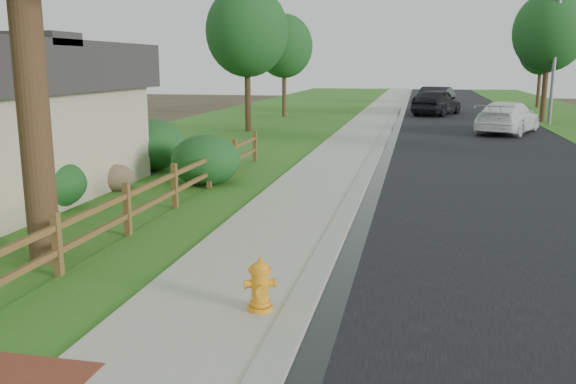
% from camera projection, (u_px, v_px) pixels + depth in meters
% --- Properties ---
extents(road, '(8.00, 90.00, 0.02)m').
position_uv_depth(road, '(461.00, 118.00, 38.86)').
color(road, black).
rests_on(road, ground).
extents(curb, '(0.40, 90.00, 0.12)m').
position_uv_depth(curb, '(395.00, 116.00, 39.70)').
color(curb, gray).
rests_on(curb, ground).
extents(wet_gutter, '(0.50, 90.00, 0.00)m').
position_uv_depth(wet_gutter, '(400.00, 116.00, 39.64)').
color(wet_gutter, black).
rests_on(wet_gutter, road).
extents(sidewalk, '(2.20, 90.00, 0.10)m').
position_uv_depth(sidewalk, '(375.00, 115.00, 39.97)').
color(sidewalk, '#9E9989').
rests_on(sidewalk, ground).
extents(grass_strip, '(1.60, 90.00, 0.06)m').
position_uv_depth(grass_strip, '(346.00, 115.00, 40.36)').
color(grass_strip, '#285819').
rests_on(grass_strip, ground).
extents(lawn_near, '(9.00, 90.00, 0.04)m').
position_uv_depth(lawn_near, '(270.00, 114.00, 41.42)').
color(lawn_near, '#285819').
rests_on(lawn_near, ground).
extents(ranch_fence, '(0.12, 16.92, 1.10)m').
position_uv_depth(ranch_fence, '(153.00, 195.00, 13.02)').
color(ranch_fence, '#55341C').
rests_on(ranch_fence, ground).
extents(fire_hydrant, '(0.49, 0.40, 0.74)m').
position_uv_depth(fire_hydrant, '(260.00, 286.00, 8.16)').
color(fire_hydrant, '#F0A51C').
rests_on(fire_hydrant, sidewalk).
extents(white_suv, '(3.97, 5.76, 1.55)m').
position_uv_depth(white_suv, '(508.00, 117.00, 29.91)').
color(white_suv, white).
rests_on(white_suv, road).
extents(dark_car_mid, '(3.73, 5.54, 1.75)m').
position_uv_depth(dark_car_mid, '(437.00, 102.00, 40.55)').
color(dark_car_mid, black).
rests_on(dark_car_mid, road).
extents(dark_car_far, '(3.14, 5.69, 1.78)m').
position_uv_depth(dark_car_far, '(434.00, 100.00, 42.50)').
color(dark_car_far, black).
rests_on(dark_car_far, road).
extents(streetlight, '(2.20, 1.00, 9.92)m').
position_uv_depth(streetlight, '(555.00, 21.00, 33.05)').
color(streetlight, slate).
rests_on(streetlight, ground).
extents(boulder, '(1.29, 1.10, 0.73)m').
position_uv_depth(boulder, '(115.00, 178.00, 16.32)').
color(boulder, brown).
rests_on(boulder, ground).
extents(shrub_b, '(2.21, 2.21, 1.20)m').
position_uv_depth(shrub_b, '(49.00, 184.00, 14.24)').
color(shrub_b, '#164017').
rests_on(shrub_b, ground).
extents(shrub_c, '(2.30, 2.30, 1.42)m').
position_uv_depth(shrub_c, '(206.00, 160.00, 17.10)').
color(shrub_c, '#164017').
rests_on(shrub_c, ground).
extents(shrub_d, '(2.52, 2.52, 1.66)m').
position_uv_depth(shrub_d, '(148.00, 145.00, 19.41)').
color(shrub_d, '#164017').
rests_on(shrub_d, ground).
extents(tree_near_left, '(4.03, 4.03, 7.15)m').
position_uv_depth(tree_near_left, '(247.00, 31.00, 29.70)').
color(tree_near_left, '#392417').
rests_on(tree_near_left, ground).
extents(tree_mid_left, '(3.60, 3.60, 6.44)m').
position_uv_depth(tree_mid_left, '(284.00, 46.00, 38.30)').
color(tree_mid_left, '#392417').
rests_on(tree_mid_left, ground).
extents(tree_mid_right, '(4.07, 4.07, 7.39)m').
position_uv_depth(tree_mid_right, '(549.00, 32.00, 34.59)').
color(tree_mid_right, '#392417').
rests_on(tree_mid_right, ground).
extents(tree_far_right, '(3.40, 3.40, 6.27)m').
position_uv_depth(tree_far_right, '(542.00, 50.00, 46.78)').
color(tree_far_right, '#392417').
rests_on(tree_far_right, ground).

